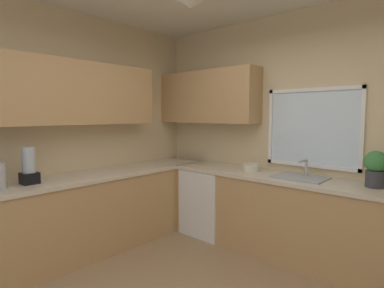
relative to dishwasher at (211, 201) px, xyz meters
The scene contains 8 objects.
room_shell 1.92m from the dishwasher, 58.42° to the right, with size 4.21×3.95×2.80m.
counter_run_left 1.71m from the dishwasher, 112.71° to the right, with size 0.65×3.56×0.89m.
counter_run_back 1.28m from the dishwasher, ahead, with size 3.30×0.65×0.89m.
dishwasher is the anchor object (origin of this frame).
sink_assembly 1.28m from the dishwasher, ahead, with size 0.52×0.40×0.19m.
potted_plant 1.98m from the dishwasher, ahead, with size 0.20×0.20×0.34m.
bowl 0.78m from the dishwasher, ahead, with size 0.20×0.20×0.09m, color beige.
blender_appliance 2.19m from the dishwasher, 108.30° to the right, with size 0.15×0.15×0.36m.
Camera 1 is at (1.40, -1.54, 1.56)m, focal length 28.68 mm.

